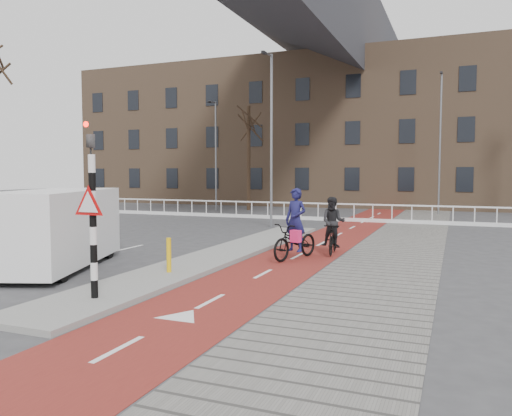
% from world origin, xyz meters
% --- Properties ---
extents(ground, '(120.00, 120.00, 0.00)m').
position_xyz_m(ground, '(0.00, 0.00, 0.00)').
color(ground, '#38383A').
rests_on(ground, ground).
extents(bike_lane, '(2.50, 60.00, 0.01)m').
position_xyz_m(bike_lane, '(1.50, 10.00, 0.01)').
color(bike_lane, maroon).
rests_on(bike_lane, ground).
extents(sidewalk, '(3.00, 60.00, 0.01)m').
position_xyz_m(sidewalk, '(4.30, 10.00, 0.01)').
color(sidewalk, slate).
rests_on(sidewalk, ground).
extents(curb_island, '(1.80, 16.00, 0.12)m').
position_xyz_m(curb_island, '(-0.70, 4.00, 0.06)').
color(curb_island, gray).
rests_on(curb_island, ground).
extents(traffic_signal, '(0.80, 0.80, 3.68)m').
position_xyz_m(traffic_signal, '(-0.60, -2.02, 1.99)').
color(traffic_signal, black).
rests_on(traffic_signal, curb_island).
extents(bollard, '(0.12, 0.12, 0.88)m').
position_xyz_m(bollard, '(-0.60, 0.81, 0.56)').
color(bollard, '#E8B40C').
rests_on(bollard, curb_island).
extents(cyclist_near, '(1.34, 2.23, 2.17)m').
position_xyz_m(cyclist_near, '(1.61, 4.46, 0.74)').
color(cyclist_near, black).
rests_on(cyclist_near, bike_lane).
extents(cyclist_far, '(0.84, 1.75, 1.85)m').
position_xyz_m(cyclist_far, '(2.45, 5.84, 0.78)').
color(cyclist_far, black).
rests_on(cyclist_far, bike_lane).
extents(van, '(3.60, 5.40, 2.16)m').
position_xyz_m(van, '(-4.09, 0.59, 1.14)').
color(van, white).
rests_on(van, ground).
extents(railing, '(28.00, 0.10, 0.99)m').
position_xyz_m(railing, '(-5.00, 17.00, 0.31)').
color(railing, silver).
rests_on(railing, ground).
extents(townhouse_row, '(46.00, 10.00, 15.90)m').
position_xyz_m(townhouse_row, '(-3.00, 32.00, 7.81)').
color(townhouse_row, '#7F6047').
rests_on(townhouse_row, ground).
extents(tree_mid, '(0.27, 0.27, 7.37)m').
position_xyz_m(tree_mid, '(-7.67, 22.87, 3.68)').
color(tree_mid, '#302215').
rests_on(tree_mid, ground).
extents(streetlight_near, '(0.12, 0.12, 8.28)m').
position_xyz_m(streetlight_near, '(-2.20, 12.70, 4.14)').
color(streetlight_near, slate).
rests_on(streetlight_near, ground).
extents(streetlight_left, '(0.12, 0.12, 7.63)m').
position_xyz_m(streetlight_left, '(-9.72, 21.78, 3.82)').
color(streetlight_left, slate).
rests_on(streetlight_left, ground).
extents(streetlight_right, '(0.12, 0.12, 8.94)m').
position_xyz_m(streetlight_right, '(5.08, 24.09, 4.47)').
color(streetlight_right, slate).
rests_on(streetlight_right, ground).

